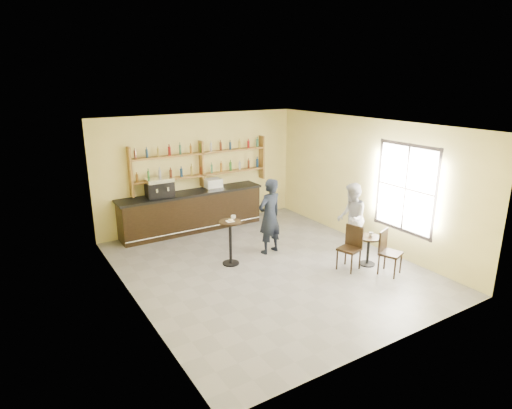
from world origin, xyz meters
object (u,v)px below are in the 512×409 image
pedestal_table (230,243)px  cafe_table (368,251)px  patron_second (351,218)px  bar_counter (192,211)px  pastry_case (213,184)px  chair_west (349,249)px  espresso_machine (159,187)px  man_main (270,216)px  chair_south (391,253)px

pedestal_table → cafe_table: 3.15m
pedestal_table → patron_second: (2.86, -0.88, 0.34)m
pedestal_table → patron_second: size_ratio=0.60×
bar_counter → cafe_table: (2.47, -4.25, -0.21)m
pastry_case → cafe_table: bearing=-65.8°
bar_counter → chair_west: size_ratio=4.15×
pastry_case → pedestal_table: bearing=-107.0°
espresso_machine → pedestal_table: (0.71, -2.56, -0.84)m
bar_counter → chair_west: bearing=-65.4°
bar_counter → man_main: (0.96, -2.46, 0.37)m
pastry_case → man_main: (0.30, -2.46, -0.33)m
pastry_case → chair_west: (1.26, -4.20, -0.76)m
pedestal_table → cafe_table: (2.65, -1.69, -0.18)m
bar_counter → pedestal_table: size_ratio=3.95×
espresso_machine → chair_south: size_ratio=0.71×
bar_counter → espresso_machine: espresso_machine is taller
man_main → chair_south: man_main is taller
bar_counter → pastry_case: size_ratio=8.52×
cafe_table → chair_south: chair_south is taller
pedestal_table → espresso_machine: bearing=105.6°
bar_counter → cafe_table: size_ratio=6.00×
chair_south → patron_second: patron_second is taller
pastry_case → patron_second: size_ratio=0.28×
espresso_machine → pastry_case: (1.56, 0.00, -0.11)m
man_main → patron_second: man_main is taller
patron_second → bar_counter: bearing=-102.7°
bar_counter → espresso_machine: bearing=180.0°
bar_counter → cafe_table: bearing=-59.8°
espresso_machine → pastry_case: espresso_machine is taller
espresso_machine → chair_south: bearing=-51.3°
pedestal_table → cafe_table: bearing=-32.5°
pedestal_table → chair_south: bearing=-40.3°
chair_south → cafe_table: bearing=74.0°
patron_second → pedestal_table: bearing=-67.7°
chair_west → pastry_case: bearing=-179.3°
man_main → cafe_table: size_ratio=2.71×
pastry_case → pedestal_table: size_ratio=0.46×
man_main → pastry_case: bearing=-94.2°
pastry_case → patron_second: patron_second is taller
cafe_table → patron_second: 0.98m
espresso_machine → pastry_case: 1.56m
espresso_machine → cafe_table: (3.37, -4.25, -1.02)m
chair_west → chair_south: 0.88m
man_main → chair_south: bearing=112.1°
chair_west → chair_south: bearing=26.7°
bar_counter → pastry_case: 0.96m
bar_counter → patron_second: 4.38m
man_main → cafe_table: bearing=119.1°
bar_counter → cafe_table: bar_counter is taller
espresso_machine → patron_second: patron_second is taller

